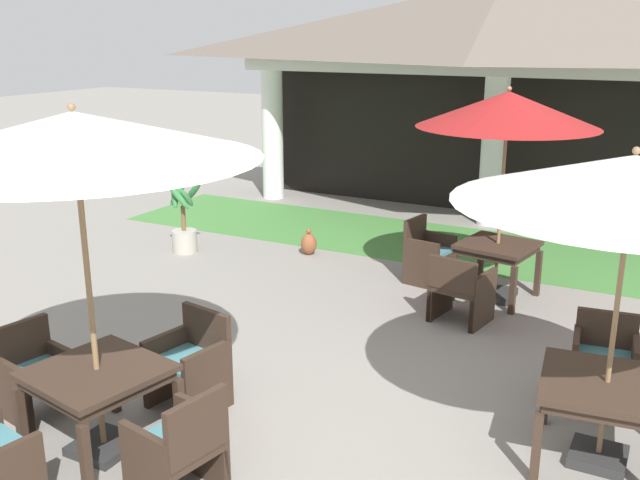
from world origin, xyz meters
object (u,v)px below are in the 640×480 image
at_px(patio_table_mid_left, 606,392).
at_px(patio_chair_mid_left_north, 604,362).
at_px(patio_chair_near_foreground_east, 179,448).
at_px(patio_table_near_foreground, 98,380).
at_px(patio_chair_near_foreground_north, 190,364).
at_px(patio_umbrella_near_foreground, 74,138).
at_px(patio_chair_near_foreground_west, 36,375).
at_px(potted_palm_left_edge, 184,227).
at_px(patio_table_mid_right, 498,251).
at_px(patio_chair_mid_right_west, 427,254).
at_px(patio_chair_mid_right_south, 460,289).
at_px(patio_umbrella_mid_right, 508,112).
at_px(patio_umbrella_mid_left, 632,182).
at_px(terracotta_urn, 309,244).

distance_m(patio_table_mid_left, patio_chair_mid_left_north, 1.10).
relative_size(patio_chair_near_foreground_east, patio_chair_mid_left_north, 1.06).
relative_size(patio_table_near_foreground, patio_table_mid_left, 1.02).
height_order(patio_chair_near_foreground_north, patio_table_mid_left, patio_chair_near_foreground_north).
bearing_deg(patio_chair_mid_left_north, patio_table_mid_left, 90.00).
relative_size(patio_umbrella_near_foreground, patio_chair_near_foreground_east, 3.23).
relative_size(patio_chair_near_foreground_east, patio_table_mid_left, 0.80).
relative_size(patio_chair_near_foreground_west, patio_chair_mid_left_north, 1.02).
distance_m(patio_chair_mid_left_north, potted_palm_left_edge, 6.81).
relative_size(patio_chair_near_foreground_east, potted_palm_left_edge, 0.76).
distance_m(patio_table_mid_right, potted_palm_left_edge, 4.92).
height_order(patio_chair_near_foreground_north, patio_chair_mid_right_west, patio_chair_mid_right_west).
bearing_deg(patio_table_mid_left, patio_chair_near_foreground_east, -144.61).
relative_size(patio_chair_near_foreground_north, patio_chair_mid_right_south, 1.05).
xyz_separation_m(patio_chair_near_foreground_west, patio_chair_mid_right_south, (2.77, 3.91, 0.03)).
height_order(patio_table_mid_left, potted_palm_left_edge, potted_palm_left_edge).
bearing_deg(patio_chair_near_foreground_north, patio_table_near_foreground, 90.00).
bearing_deg(patio_umbrella_mid_right, patio_umbrella_mid_left, -62.60).
xyz_separation_m(patio_chair_mid_right_south, terracotta_urn, (-2.92, 1.53, -0.24)).
xyz_separation_m(patio_table_mid_right, patio_umbrella_mid_right, (0.00, 0.00, 1.79)).
bearing_deg(patio_umbrella_mid_left, patio_table_mid_right, 117.40).
bearing_deg(patio_chair_mid_right_west, patio_chair_mid_right_south, 45.08).
xyz_separation_m(patio_table_near_foreground, patio_umbrella_mid_right, (1.98, 5.10, 1.79)).
distance_m(patio_umbrella_mid_left, patio_umbrella_mid_right, 3.76).
xyz_separation_m(patio_table_mid_left, potted_palm_left_edge, (-6.64, 3.06, -0.23)).
bearing_deg(patio_table_mid_right, patio_umbrella_mid_right, 75.96).
relative_size(patio_table_near_foreground, patio_umbrella_near_foreground, 0.40).
bearing_deg(patio_umbrella_mid_left, patio_table_near_foreground, -154.53).
relative_size(patio_table_near_foreground, potted_palm_left_edge, 0.97).
height_order(patio_umbrella_near_foreground, patio_chair_near_foreground_north, patio_umbrella_near_foreground).
bearing_deg(patio_umbrella_mid_left, patio_umbrella_mid_right, 117.40).
distance_m(patio_chair_near_foreground_west, patio_table_mid_right, 5.74).
xyz_separation_m(patio_chair_mid_right_south, patio_chair_mid_right_west, (-0.84, 1.18, -0.01)).
distance_m(patio_umbrella_near_foreground, patio_chair_mid_right_south, 4.99).
bearing_deg(patio_chair_mid_right_south, patio_chair_near_foreground_north, -107.64).
distance_m(patio_chair_near_foreground_east, patio_umbrella_mid_right, 5.75).
xyz_separation_m(patio_table_near_foreground, patio_chair_near_foreground_north, (0.18, 0.97, -0.24)).
height_order(patio_umbrella_mid_left, patio_umbrella_mid_right, patio_umbrella_mid_right).
bearing_deg(patio_table_mid_right, patio_umbrella_mid_left, -62.60).
height_order(patio_chair_near_foreground_east, patio_chair_mid_right_west, patio_chair_mid_right_west).
bearing_deg(patio_chair_near_foreground_east, terracotta_urn, 30.36).
relative_size(patio_umbrella_mid_right, terracotta_urn, 6.58).
bearing_deg(patio_chair_mid_right_west, patio_chair_near_foreground_west, -10.97).
xyz_separation_m(patio_table_mid_left, terracotta_urn, (-4.82, 3.86, -0.46)).
bearing_deg(patio_umbrella_near_foreground, patio_chair_near_foreground_east, -10.67).
height_order(patio_chair_near_foreground_north, patio_chair_near_foreground_west, patio_chair_near_foreground_north).
relative_size(patio_chair_mid_left_north, terracotta_urn, 2.02).
relative_size(patio_table_mid_left, terracotta_urn, 2.67).
distance_m(patio_chair_near_foreground_north, terracotta_urn, 4.84).
xyz_separation_m(patio_umbrella_near_foreground, patio_chair_near_foreground_west, (-0.96, 0.18, -2.25)).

